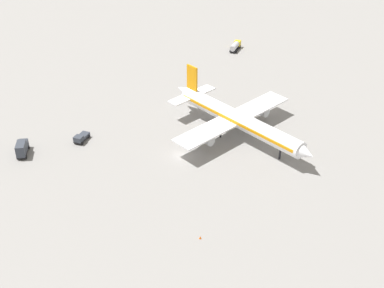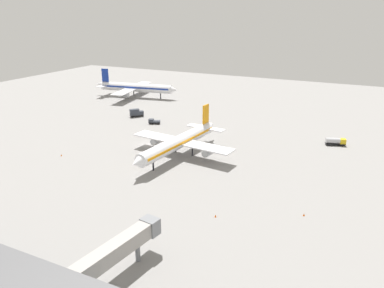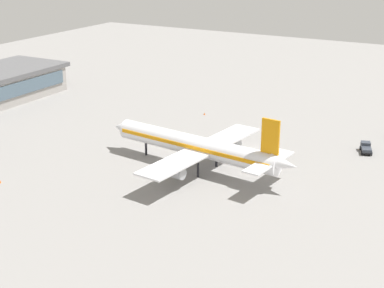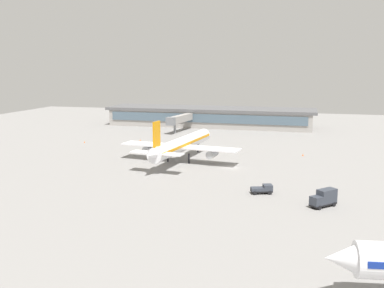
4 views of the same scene
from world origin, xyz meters
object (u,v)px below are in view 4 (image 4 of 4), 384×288
(pushback_tractor, at_px, (263,189))
(safety_cone_near_gate, at_px, (140,140))
(catering_truck, at_px, (324,198))
(safety_cone_mid_apron, at_px, (303,155))
(airplane_at_gate, at_px, (182,144))
(safety_cone_far_side, at_px, (84,142))

(pushback_tractor, distance_m, safety_cone_near_gate, 73.36)
(catering_truck, xyz_separation_m, safety_cone_mid_apron, (4.59, -47.89, -1.40))
(pushback_tractor, relative_size, safety_cone_near_gate, 7.97)
(airplane_at_gate, xyz_separation_m, safety_cone_far_side, (40.61, -19.61, -4.40))
(pushback_tractor, bearing_deg, catering_truck, -44.93)
(airplane_at_gate, distance_m, safety_cone_near_gate, 37.11)
(airplane_at_gate, distance_m, safety_cone_mid_apron, 36.49)
(catering_truck, relative_size, safety_cone_near_gate, 8.95)
(airplane_at_gate, bearing_deg, pushback_tractor, -129.60)
(catering_truck, xyz_separation_m, safety_cone_far_side, (77.87, -51.84, -1.40))
(catering_truck, distance_m, safety_cone_far_side, 93.56)
(safety_cone_mid_apron, height_order, safety_cone_far_side, same)
(safety_cone_mid_apron, xyz_separation_m, safety_cone_far_side, (73.28, -3.95, 0.00))
(pushback_tractor, xyz_separation_m, safety_cone_mid_apron, (-7.45, -42.12, -0.67))
(pushback_tractor, bearing_deg, airplane_at_gate, 114.30)
(catering_truck, relative_size, safety_cone_mid_apron, 8.95)
(airplane_at_gate, distance_m, catering_truck, 49.35)
(airplane_at_gate, relative_size, safety_cone_far_side, 70.76)
(pushback_tractor, relative_size, safety_cone_mid_apron, 7.97)
(airplane_at_gate, xyz_separation_m, pushback_tractor, (-25.22, 26.46, -3.73))
(safety_cone_near_gate, distance_m, safety_cone_mid_apron, 57.60)
(safety_cone_near_gate, height_order, safety_cone_far_side, same)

